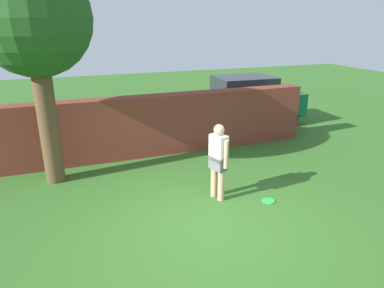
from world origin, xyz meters
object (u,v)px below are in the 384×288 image
at_px(car, 243,101).
at_px(frisbee_green, 268,201).
at_px(person, 218,158).
at_px(tree, 34,23).

relative_size(car, frisbee_green, 15.75).
height_order(person, frisbee_green, person).
bearing_deg(person, tree, -141.07).
bearing_deg(car, person, 58.43).
height_order(tree, frisbee_green, tree).
distance_m(car, frisbee_green, 5.81).
xyz_separation_m(tree, person, (3.21, -2.10, -2.62)).
xyz_separation_m(tree, frisbee_green, (4.14, -2.62, -3.50)).
bearing_deg(car, frisbee_green, 69.10).
distance_m(person, frisbee_green, 1.39).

